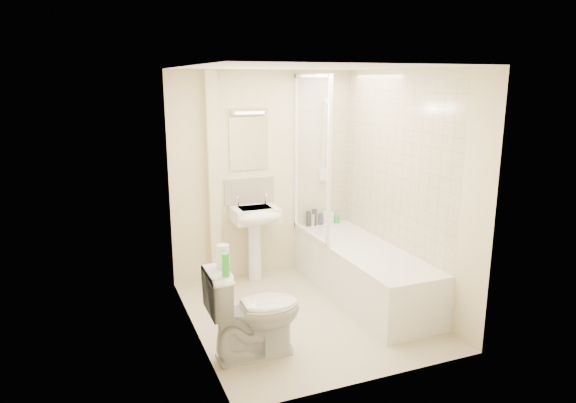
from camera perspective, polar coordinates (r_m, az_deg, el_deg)
name	(u,v)px	position (r m, az deg, el deg)	size (l,w,h in m)	color
floor	(306,314)	(5.27, 2.04, -12.38)	(2.50, 2.50, 0.00)	beige
wall_back	(264,175)	(6.01, -2.69, 2.93)	(2.20, 0.02, 2.40)	beige
wall_left	(192,208)	(4.55, -10.63, -0.73)	(0.02, 2.50, 2.40)	beige
wall_right	(405,189)	(5.40, 12.89, 1.40)	(0.02, 2.50, 2.40)	beige
ceiling	(308,67)	(4.74, 2.28, 14.70)	(2.20, 2.50, 0.02)	white
tile_back	(323,153)	(6.24, 3.87, 5.41)	(0.70, 0.01, 1.75)	beige
tile_right	(394,164)	(5.51, 11.73, 4.09)	(0.01, 2.10, 1.75)	beige
pipe_boxing	(213,180)	(5.78, -8.31, 2.39)	(0.12, 0.12, 2.40)	beige
splashback	(250,191)	(5.98, -4.29, 1.19)	(0.60, 0.01, 0.30)	beige
mirror	(249,144)	(5.88, -4.38, 6.43)	(0.46, 0.01, 0.60)	white
strip_light	(249,111)	(5.83, -4.38, 10.02)	(0.42, 0.07, 0.07)	silver
bathtub	(363,270)	(5.64, 8.28, -7.55)	(0.70, 2.10, 0.55)	white
shower_screen	(311,158)	(5.70, 2.60, 4.91)	(0.04, 0.92, 1.80)	white
shower_fixture	(324,143)	(6.19, 4.05, 6.46)	(0.10, 0.16, 0.99)	white
pedestal_sink	(256,223)	(5.85, -3.56, -2.40)	(0.52, 0.48, 1.00)	white
bottle_black_a	(308,219)	(6.24, 2.29, -1.94)	(0.06, 0.06, 0.18)	black
bottle_white_a	(313,220)	(6.27, 2.81, -2.03)	(0.06, 0.06, 0.15)	silver
bottle_black_b	(314,217)	(6.27, 2.94, -1.76)	(0.06, 0.06, 0.20)	black
bottle_blue	(320,219)	(6.31, 3.61, -1.96)	(0.05, 0.05, 0.14)	#12164F
bottle_cream	(325,218)	(6.34, 4.16, -1.80)	(0.06, 0.06, 0.16)	beige
bottle_white_b	(332,217)	(6.38, 4.87, -1.76)	(0.06, 0.06, 0.15)	white
bottle_green	(337,219)	(6.42, 5.43, -1.96)	(0.07, 0.07, 0.09)	green
toilet	(254,311)	(4.40, -3.77, -12.04)	(0.79, 0.45, 0.80)	white
toilet_roll_lower	(223,262)	(4.22, -7.24, -6.69)	(0.11, 0.11, 0.09)	white
toilet_roll_upper	(223,251)	(4.19, -7.26, -5.45)	(0.10, 0.10, 0.10)	white
green_bottle	(226,265)	(4.02, -6.93, -6.99)	(0.06, 0.06, 0.19)	green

